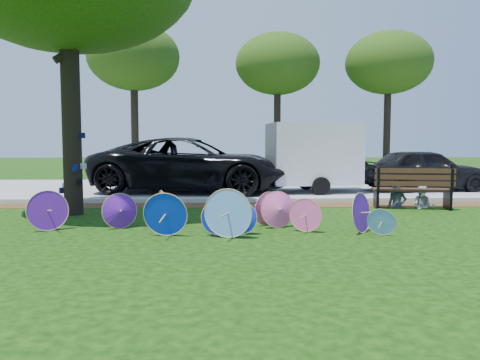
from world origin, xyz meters
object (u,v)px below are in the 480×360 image
object	(u,v)px
person_left	(398,183)
park_bench	(411,188)
person_right	(424,186)
dark_pickup	(424,170)
parasol_pile	(218,212)
black_van	(191,165)
cargo_trailer	(313,154)

from	to	relation	value
person_left	park_bench	bearing A→B (deg)	2.70
park_bench	person_right	size ratio (longest dim) A/B	1.74
dark_pickup	person_right	distance (m)	4.71
parasol_pile	black_van	bearing A→B (deg)	98.37
park_bench	person_left	bearing A→B (deg)	-178.75
black_van	person_right	size ratio (longest dim) A/B	5.86
parasol_pile	person_right	distance (m)	6.18
dark_pickup	person_left	size ratio (longest dim) A/B	3.29
parasol_pile	park_bench	size ratio (longest dim) A/B	3.52
cargo_trailer	person_right	bearing A→B (deg)	-66.33
parasol_pile	dark_pickup	distance (m)	10.35
cargo_trailer	person_right	distance (m)	4.58
parasol_pile	cargo_trailer	size ratio (longest dim) A/B	2.39
black_van	person_right	bearing A→B (deg)	-115.63
cargo_trailer	dark_pickup	bearing A→B (deg)	0.05
black_van	person_left	size ratio (longest dim) A/B	5.07
black_van	park_bench	size ratio (longest dim) A/B	3.37
park_bench	parasol_pile	bearing A→B (deg)	-139.18
dark_pickup	cargo_trailer	distance (m)	4.10
parasol_pile	black_van	size ratio (longest dim) A/B	1.04
parasol_pile	person_left	distance (m)	5.59
parasol_pile	person_right	size ratio (longest dim) A/B	6.12
black_van	person_right	world-z (taller)	black_van
person_left	person_right	xyz separation A→B (m)	(0.70, 0.00, -0.09)
dark_pickup	park_bench	world-z (taller)	dark_pickup
parasol_pile	person_left	world-z (taller)	person_left
dark_pickup	park_bench	bearing A→B (deg)	147.90
parasol_pile	cargo_trailer	bearing A→B (deg)	65.93
black_van	person_right	distance (m)	7.68
black_van	dark_pickup	size ratio (longest dim) A/B	1.54
black_van	cargo_trailer	distance (m)	4.25
parasol_pile	black_van	xyz separation A→B (m)	(-1.07, 7.30, 0.57)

